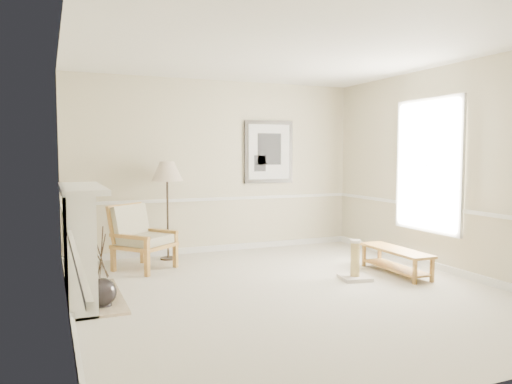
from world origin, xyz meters
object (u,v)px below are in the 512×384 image
Objects in this scene: armchair at (139,234)px; floor_lamp at (167,174)px; scratching_post at (355,267)px; bench at (396,257)px; floor_vase at (102,293)px.

armchair is 1.10m from floor_lamp.
floor_lamp is 3.21m from scratching_post.
bench is at bearing 4.07° from scratching_post.
armchair is 1.93× the size of scratching_post.
scratching_post is at bearing -175.93° from bench.
floor_lamp is at bearing 61.11° from floor_vase.
floor_vase reaches higher than bench.
bench is at bearing -66.46° from armchair.
floor_vase is at bearing 179.81° from scratching_post.
floor_lamp is 3.64m from bench.
floor_vase is 0.88× the size of armchair.
scratching_post is (3.22, -0.01, 0.00)m from floor_vase.
floor_vase is 3.93m from bench.
scratching_post is at bearing -47.84° from floor_lamp.
armchair is at bearing 145.45° from scratching_post.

